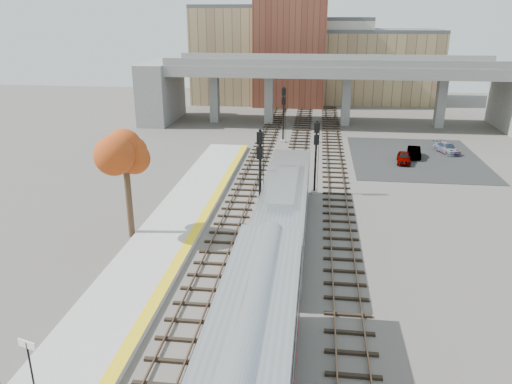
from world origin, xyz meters
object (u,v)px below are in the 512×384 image
(signal_mast_near, at_px, (260,176))
(car_b, at_px, (414,152))
(locomotive, at_px, (285,208))
(car_c, at_px, (447,148))
(tree, at_px, (125,160))
(signal_mast_mid, at_px, (315,160))
(car_a, at_px, (404,158))
(signal_mast_far, at_px, (283,116))

(signal_mast_near, height_order, car_b, signal_mast_near)
(locomotive, relative_size, car_c, 4.89)
(tree, xyz_separation_m, car_b, (23.66, 23.86, -5.05))
(signal_mast_mid, distance_m, car_c, 21.86)
(locomotive, height_order, car_a, locomotive)
(car_b, relative_size, car_c, 0.91)
(locomotive, xyz_separation_m, signal_mast_mid, (2.00, 9.47, 0.86))
(car_a, distance_m, car_b, 2.84)
(signal_mast_near, bearing_deg, car_a, 52.15)
(locomotive, relative_size, car_b, 5.38)
(signal_mast_mid, relative_size, tree, 0.85)
(car_a, bearing_deg, signal_mast_far, 157.31)
(tree, xyz_separation_m, car_c, (27.72, 26.34, -5.06))
(signal_mast_near, distance_m, signal_mast_far, 25.02)
(signal_mast_mid, relative_size, car_b, 1.84)
(signal_mast_far, xyz_separation_m, tree, (-8.73, -29.17, 2.32))
(signal_mast_near, height_order, car_c, signal_mast_near)
(signal_mast_far, relative_size, car_b, 1.93)
(car_c, bearing_deg, tree, -155.97)
(tree, distance_m, car_a, 31.25)
(tree, relative_size, car_c, 1.96)
(signal_mast_mid, relative_size, car_c, 1.67)
(locomotive, distance_m, car_a, 23.37)
(signal_mast_far, distance_m, car_a, 15.74)
(signal_mast_far, bearing_deg, car_c, -8.45)
(signal_mast_near, relative_size, car_a, 2.03)
(signal_mast_near, xyz_separation_m, car_a, (13.44, 17.30, -2.89))
(car_b, bearing_deg, car_c, 36.48)
(locomotive, distance_m, car_b, 26.20)
(signal_mast_mid, distance_m, car_b, 17.35)
(signal_mast_mid, bearing_deg, car_c, 46.69)
(signal_mast_near, xyz_separation_m, signal_mast_far, (0.00, 25.02, -0.17))
(signal_mast_mid, bearing_deg, signal_mast_far, 102.42)
(signal_mast_far, distance_m, car_b, 16.08)
(signal_mast_mid, height_order, tree, tree)
(signal_mast_near, bearing_deg, locomotive, -55.64)
(signal_mast_far, relative_size, car_a, 1.96)
(car_a, xyz_separation_m, car_c, (5.55, 4.90, -0.03))
(car_c, bearing_deg, locomotive, -143.28)
(tree, relative_size, car_b, 2.16)
(tree, distance_m, car_c, 38.58)
(signal_mast_near, xyz_separation_m, car_c, (18.99, 22.19, -2.91))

